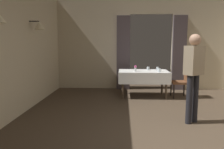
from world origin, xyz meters
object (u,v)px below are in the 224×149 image
object	(u,v)px
glass_mid_c	(159,70)
glass_mid_d	(148,68)
chair_mid_right	(182,80)
dining_table_mid	(143,74)
flower_vase_mid	(135,68)
person_diner_standing_aside	(194,71)
glass_mid_b	(158,69)

from	to	relation	value
glass_mid_c	glass_mid_d	distance (m)	0.51
chair_mid_right	glass_mid_c	distance (m)	0.75
dining_table_mid	flower_vase_mid	world-z (taller)	flower_vase_mid
dining_table_mid	flower_vase_mid	size ratio (longest dim) A/B	8.22
dining_table_mid	person_diner_standing_aside	xyz separation A→B (m)	(0.75, -2.20, 0.38)
flower_vase_mid	person_diner_standing_aside	bearing A→B (deg)	-64.36
flower_vase_mid	glass_mid_d	world-z (taller)	flower_vase_mid
glass_mid_b	person_diner_standing_aside	world-z (taller)	person_diner_standing_aside
glass_mid_c	glass_mid_d	xyz separation A→B (m)	(-0.27, 0.43, -0.00)
flower_vase_mid	glass_mid_b	bearing A→B (deg)	20.41
flower_vase_mid	glass_mid_c	distance (m)	0.67
chair_mid_right	person_diner_standing_aside	world-z (taller)	person_diner_standing_aside
chair_mid_right	glass_mid_b	distance (m)	0.76
dining_table_mid	flower_vase_mid	xyz separation A→B (m)	(-0.24, -0.13, 0.20)
chair_mid_right	glass_mid_c	world-z (taller)	chair_mid_right
chair_mid_right	glass_mid_d	xyz separation A→B (m)	(-0.95, 0.31, 0.28)
glass_mid_d	flower_vase_mid	bearing A→B (deg)	-137.28
chair_mid_right	glass_mid_c	xyz separation A→B (m)	(-0.68, -0.12, 0.28)
glass_mid_d	person_diner_standing_aside	distance (m)	2.52
person_diner_standing_aside	glass_mid_c	bearing A→B (deg)	99.29
flower_vase_mid	dining_table_mid	bearing A→B (deg)	28.57
dining_table_mid	chair_mid_right	world-z (taller)	chair_mid_right
dining_table_mid	flower_vase_mid	distance (m)	0.34
glass_mid_d	person_diner_standing_aside	bearing A→B (deg)	-76.28
glass_mid_b	person_diner_standing_aside	xyz separation A→B (m)	(0.33, -2.32, 0.22)
chair_mid_right	person_diner_standing_aside	bearing A→B (deg)	-99.42
chair_mid_right	glass_mid_d	size ratio (longest dim) A/B	9.55
flower_vase_mid	glass_mid_b	size ratio (longest dim) A/B	1.62
glass_mid_c	glass_mid_b	bearing A→B (deg)	90.12
chair_mid_right	glass_mid_c	size ratio (longest dim) A/B	9.33
chair_mid_right	glass_mid_d	bearing A→B (deg)	161.84
glass_mid_b	glass_mid_d	bearing A→B (deg)	155.59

